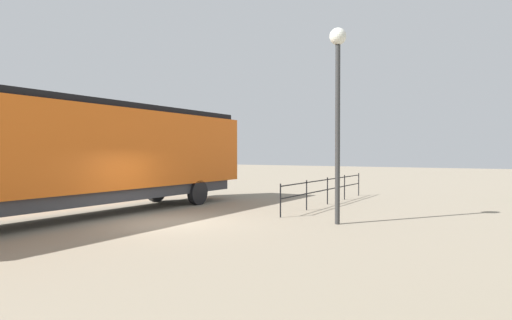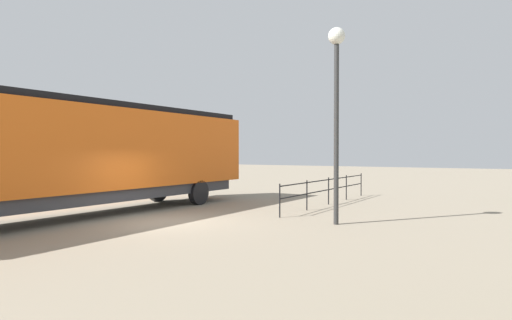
% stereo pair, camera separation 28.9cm
% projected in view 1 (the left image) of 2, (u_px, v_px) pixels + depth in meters
% --- Properties ---
extents(ground_plane, '(120.00, 120.00, 0.00)m').
position_uv_depth(ground_plane, '(165.00, 222.00, 14.55)').
color(ground_plane, gray).
extents(locomotive, '(2.81, 16.73, 4.22)m').
position_uv_depth(locomotive, '(90.00, 152.00, 15.99)').
color(locomotive, orange).
rests_on(locomotive, ground_plane).
extents(lamp_post, '(0.55, 0.55, 6.40)m').
position_uv_depth(lamp_post, '(338.00, 83.00, 14.12)').
color(lamp_post, '#2D2D2D').
rests_on(lamp_post, ground_plane).
extents(platform_fence, '(0.05, 9.26, 1.22)m').
position_uv_depth(platform_fence, '(327.00, 187.00, 19.61)').
color(platform_fence, black).
rests_on(platform_fence, ground_plane).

